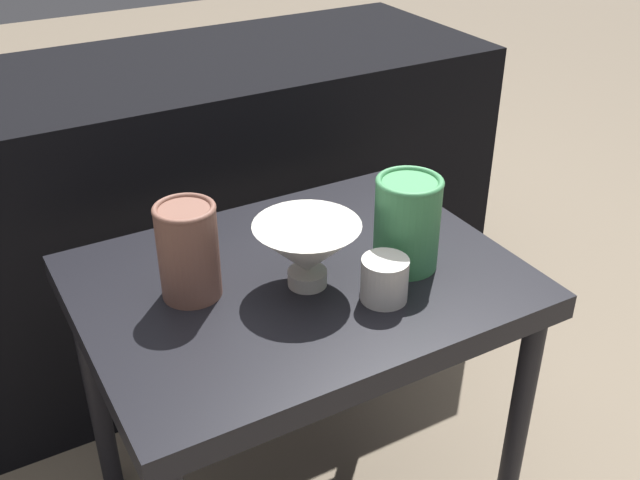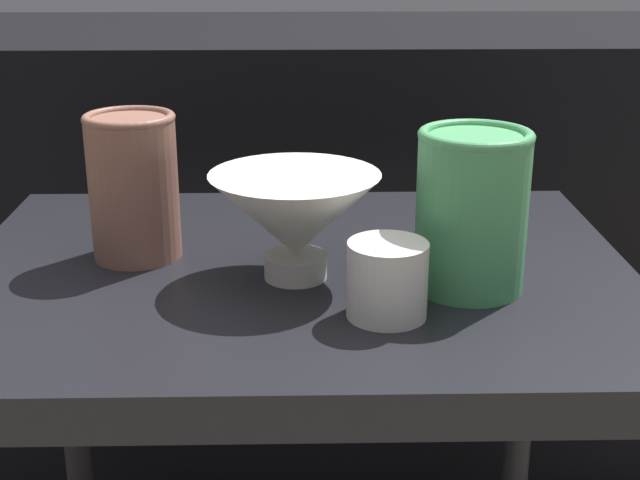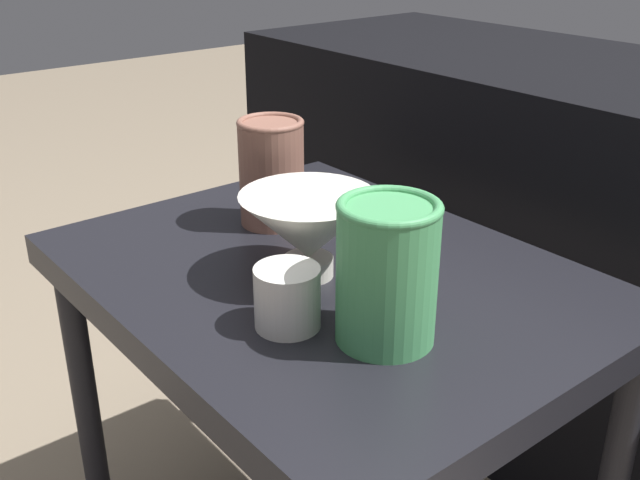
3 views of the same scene
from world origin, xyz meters
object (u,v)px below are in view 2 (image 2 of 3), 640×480
at_px(vase_textured_left, 134,184).
at_px(vase_colorful_right, 472,208).
at_px(cup, 387,280).
at_px(bowl, 292,217).

xyz_separation_m(vase_textured_left, vase_colorful_right, (0.32, -0.09, 0.00)).
bearing_deg(cup, vase_colorful_right, 37.55).
height_order(vase_textured_left, vase_colorful_right, vase_colorful_right).
bearing_deg(vase_colorful_right, bowl, 170.80).
height_order(vase_textured_left, cup, vase_textured_left).
relative_size(vase_textured_left, vase_colorful_right, 0.98).
height_order(bowl, vase_colorful_right, vase_colorful_right).
bearing_deg(vase_colorful_right, cup, -142.45).
xyz_separation_m(vase_textured_left, cup, (0.24, -0.15, -0.04)).
relative_size(vase_textured_left, cup, 2.11).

